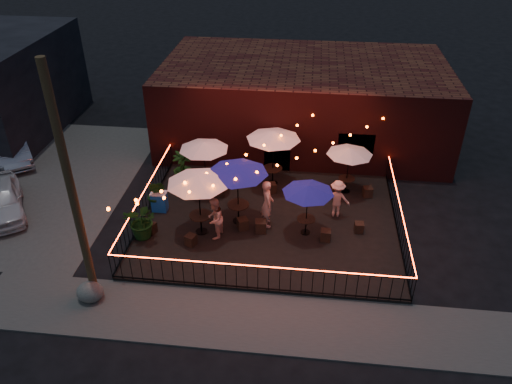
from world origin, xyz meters
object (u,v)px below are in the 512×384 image
at_px(cafe_table_2, 237,170).
at_px(cafe_table_5, 350,152).
at_px(cafe_table_0, 198,180).
at_px(cafe_table_1, 204,146).
at_px(cafe_table_3, 273,136).
at_px(utility_pole, 72,192).
at_px(cooler, 159,201).
at_px(cafe_table_4, 308,190).
at_px(boulder, 90,292).

relative_size(cafe_table_2, cafe_table_5, 1.21).
bearing_deg(cafe_table_5, cafe_table_0, -147.52).
height_order(cafe_table_1, cafe_table_2, cafe_table_2).
bearing_deg(cafe_table_0, cafe_table_3, 58.06).
distance_m(utility_pole, cooler, 5.95).
relative_size(cafe_table_2, cafe_table_4, 1.18).
xyz_separation_m(cafe_table_0, cafe_table_1, (-0.42, 3.05, -0.24)).
bearing_deg(cafe_table_4, cooler, 171.94).
bearing_deg(cafe_table_4, cafe_table_0, -174.13).
height_order(cooler, boulder, cooler).
bearing_deg(utility_pole, boulder, -89.79).
relative_size(cafe_table_1, cafe_table_4, 1.21).
relative_size(cafe_table_5, boulder, 2.40).
distance_m(cafe_table_0, cafe_table_3, 4.56).
xyz_separation_m(cafe_table_2, cooler, (-3.31, 0.40, -1.94)).
xyz_separation_m(cafe_table_1, boulder, (-2.46, -6.91, -1.92)).
relative_size(utility_pole, cafe_table_5, 3.74).
bearing_deg(cafe_table_0, cooler, 147.71).
xyz_separation_m(cafe_table_2, boulder, (-4.20, -4.72, -2.17)).
height_order(cafe_table_2, cafe_table_4, cafe_table_2).
height_order(cafe_table_5, cooler, cafe_table_5).
distance_m(cafe_table_0, boulder, 5.28).
bearing_deg(cooler, cafe_table_5, 17.61).
xyz_separation_m(utility_pole, cafe_table_1, (2.47, 6.58, -1.73)).
bearing_deg(cafe_table_3, cafe_table_0, -121.94).
relative_size(cafe_table_2, boulder, 2.91).
relative_size(cafe_table_4, cafe_table_5, 1.03).
bearing_deg(utility_pole, cafe_table_4, 29.80).
bearing_deg(cafe_table_5, cafe_table_1, -175.00).
distance_m(cafe_table_3, cafe_table_5, 3.25).
bearing_deg(cafe_table_4, cafe_table_5, 62.66).
height_order(cafe_table_2, cooler, cafe_table_2).
bearing_deg(cafe_table_5, cafe_table_3, 174.82).
distance_m(cafe_table_0, cafe_table_5, 6.68).
xyz_separation_m(cafe_table_4, cooler, (-5.98, 0.85, -1.52)).
distance_m(utility_pole, cafe_table_0, 4.80).
relative_size(cafe_table_1, cafe_table_2, 1.02).
xyz_separation_m(cafe_table_0, cafe_table_4, (3.99, 0.41, -0.40)).
relative_size(cafe_table_5, cooler, 2.53).
bearing_deg(utility_pole, cooler, 79.34).
xyz_separation_m(cafe_table_1, cafe_table_2, (1.74, -2.19, 0.25)).
bearing_deg(cafe_table_1, cafe_table_5, 5.00).
xyz_separation_m(cafe_table_0, cafe_table_5, (5.63, 3.58, -0.40)).
bearing_deg(utility_pole, cafe_table_1, 69.45).
bearing_deg(cafe_table_1, cafe_table_2, -51.56).
relative_size(cafe_table_3, cafe_table_4, 1.18).
bearing_deg(cafe_table_5, cafe_table_4, -117.34).
bearing_deg(cafe_table_4, utility_pole, -150.20).
distance_m(cafe_table_1, cafe_table_3, 2.96).
bearing_deg(cafe_table_2, cafe_table_0, -146.84).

